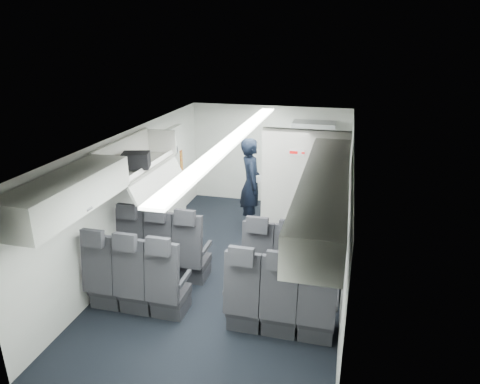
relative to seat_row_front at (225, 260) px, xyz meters
The scene contains 13 objects.
cabin_shell 0.90m from the seat_row_front, 90.00° to the left, with size 3.41×6.01×2.16m.
seat_row_front is the anchor object (origin of this frame).
seat_row_mid 0.90m from the seat_row_front, 90.00° to the right, with size 3.33×0.56×1.24m.
overhead_bin_left_rear 2.50m from the seat_row_front, 133.68° to the right, with size 0.53×1.80×0.40m.
overhead_bin_left_front_open 1.98m from the seat_row_front, 168.87° to the left, with size 0.64×1.70×0.72m.
overhead_bin_right_rear 2.50m from the seat_row_front, 46.32° to the right, with size 0.53×1.80×0.40m.
overhead_bin_right_front 2.04m from the seat_row_front, 11.46° to the left, with size 0.53×1.70×0.40m.
bulkhead_partition 1.79m from the seat_row_front, 53.69° to the left, with size 1.40×0.15×2.13m.
galley_unit 3.43m from the seat_row_front, 73.72° to the left, with size 0.85×0.52×1.90m.
boarding_door 2.71m from the seat_row_front, 128.16° to the left, with size 0.12×1.27×1.86m.
flight_attendant 2.16m from the seat_row_front, 92.05° to the left, with size 0.65×0.42×1.77m, color black.
carry_on_bag 1.96m from the seat_row_front, behind, with size 0.38×0.27×0.23m, color black.
papers 2.15m from the seat_row_front, 86.79° to the left, with size 0.19×0.02×0.13m, color white.
Camera 1 is at (1.58, -5.89, 3.53)m, focal length 32.00 mm.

